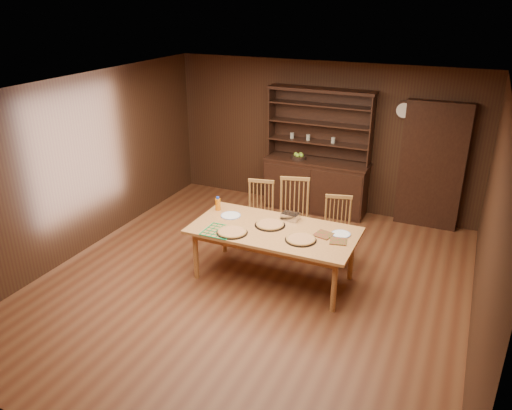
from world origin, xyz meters
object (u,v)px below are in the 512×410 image
at_px(dining_table, 274,234).
at_px(chair_right, 337,227).
at_px(juice_bottle, 218,204).
at_px(china_hutch, 316,179).
at_px(chair_left, 260,211).
at_px(chair_center, 294,213).

bearing_deg(dining_table, chair_right, 54.24).
bearing_deg(chair_right, juice_bottle, -173.36).
bearing_deg(chair_right, dining_table, -139.81).
height_order(china_hutch, juice_bottle, china_hutch).
relative_size(dining_table, chair_left, 2.13).
bearing_deg(china_hutch, chair_left, -102.95).
distance_m(china_hutch, dining_table, 2.53).
relative_size(chair_center, chair_right, 1.15).
distance_m(chair_center, chair_right, 0.70).
distance_m(chair_left, chair_center, 0.54).
distance_m(chair_left, chair_right, 1.22).
distance_m(chair_center, juice_bottle, 1.16).
bearing_deg(dining_table, chair_center, 93.69).
bearing_deg(chair_center, chair_left, 170.18).
bearing_deg(chair_left, dining_table, -67.66).
height_order(chair_center, juice_bottle, chair_center).
relative_size(dining_table, juice_bottle, 10.90).
height_order(chair_left, chair_right, chair_left).
height_order(china_hutch, dining_table, china_hutch).
xyz_separation_m(chair_left, chair_center, (0.53, 0.05, 0.05)).
height_order(china_hutch, chair_left, china_hutch).
distance_m(chair_left, juice_bottle, 0.79).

